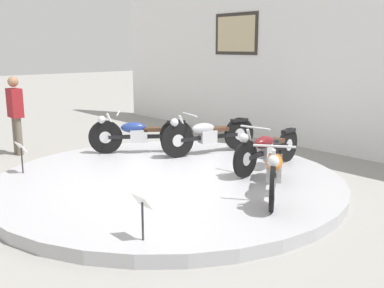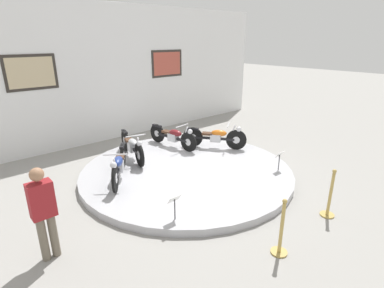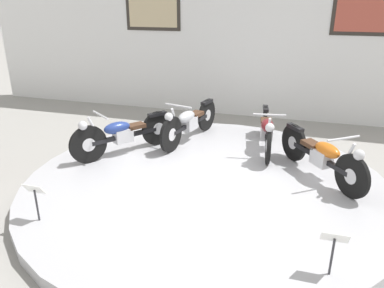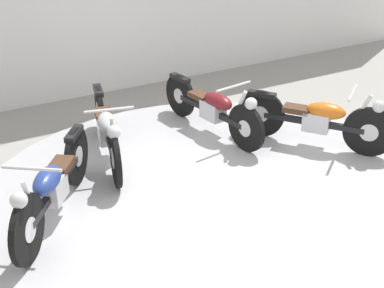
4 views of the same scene
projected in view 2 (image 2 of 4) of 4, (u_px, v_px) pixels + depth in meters
name	position (u px, v px, depth m)	size (l,w,h in m)	color
ground_plane	(187.00, 173.00, 7.97)	(60.00, 60.00, 0.00)	gray
display_platform	(187.00, 171.00, 7.94)	(5.47, 5.47, 0.17)	#ADADB2
back_wall	(108.00, 74.00, 10.11)	(14.00, 0.22, 4.51)	white
motorcycle_blue	(119.00, 164.00, 7.16)	(1.22, 1.64, 0.80)	black
motorcycle_silver	(132.00, 145.00, 8.40)	(0.62, 1.96, 0.80)	black
motorcycle_maroon	(173.00, 136.00, 9.31)	(0.54, 1.94, 0.78)	black
motorcycle_orange	(216.00, 136.00, 9.21)	(1.23, 1.61, 0.79)	black
info_placard_front_left	(175.00, 202.00, 5.54)	(0.26, 0.11, 0.51)	#333338
info_placard_front_centre	(280.00, 157.00, 7.66)	(0.26, 0.11, 0.51)	#333338
visitor_standing	(43.00, 209.00, 4.63)	(0.36, 0.22, 1.60)	#6B6051
stanchion_post_left_of_entry	(281.00, 236.00, 4.91)	(0.28, 0.28, 1.02)	tan
stanchion_post_right_of_entry	(329.00, 200.00, 5.97)	(0.28, 0.28, 1.02)	tan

